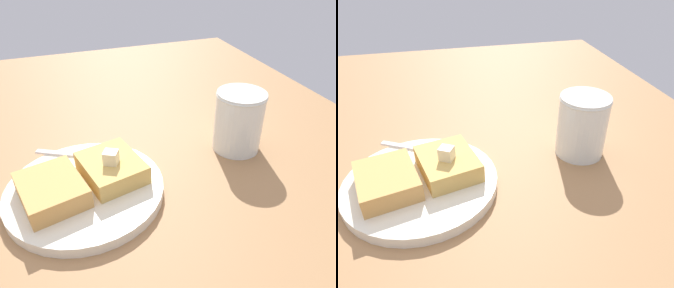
{
  "view_description": "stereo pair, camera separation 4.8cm",
  "coord_description": "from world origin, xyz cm",
  "views": [
    {
      "loc": [
        -3.18,
        43.63,
        33.61
      ],
      "look_at": [
        -16.99,
        5.59,
        7.17
      ],
      "focal_mm": 35.0,
      "sensor_mm": 36.0,
      "label": 1
    },
    {
      "loc": [
        -7.81,
        45.01,
        33.61
      ],
      "look_at": [
        -16.99,
        5.59,
        7.17
      ],
      "focal_mm": 35.0,
      "sensor_mm": 36.0,
      "label": 2
    }
  ],
  "objects": [
    {
      "name": "table_surface",
      "position": [
        0.0,
        0.0,
        1.34
      ],
      "size": [
        116.67,
        116.67,
        2.67
      ],
      "primitive_type": "cube",
      "color": "#9A6E46",
      "rests_on": "ground"
    },
    {
      "name": "toast_slice_left",
      "position": [
        -8.26,
        6.29,
        5.55
      ],
      "size": [
        9.55,
        10.83,
        2.74
      ],
      "primitive_type": "cube",
      "rotation": [
        0.0,
        0.0,
        0.24
      ],
      "color": "tan",
      "rests_on": "plate"
    },
    {
      "name": "fork",
      "position": [
        -6.14,
        0.79,
        4.36
      ],
      "size": [
        14.72,
        8.95,
        0.36
      ],
      "color": "silver",
      "rests_on": "plate"
    },
    {
      "name": "butter_pat_primary",
      "position": [
        -8.23,
        7.05,
        7.87
      ],
      "size": [
        2.46,
        2.39,
        1.88
      ],
      "primitive_type": "cube",
      "rotation": [
        0.0,
        0.0,
        2.64
      ],
      "color": "beige",
      "rests_on": "toast_slice_left"
    },
    {
      "name": "syrup_jar",
      "position": [
        -29.79,
        3.88,
        7.18
      ],
      "size": [
        7.98,
        7.98,
        10.05
      ],
      "color": "#47190A",
      "rests_on": "table_surface"
    },
    {
      "name": "toast_slice_middle",
      "position": [
        -0.14,
        8.3,
        5.55
      ],
      "size": [
        9.55,
        10.83,
        2.74
      ],
      "primitive_type": "cube",
      "rotation": [
        0.0,
        0.0,
        0.24
      ],
      "color": "tan",
      "rests_on": "plate"
    },
    {
      "name": "plate",
      "position": [
        -4.2,
        7.3,
        3.55
      ],
      "size": [
        21.62,
        21.62,
        1.51
      ],
      "color": "silver",
      "rests_on": "table_surface"
    }
  ]
}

